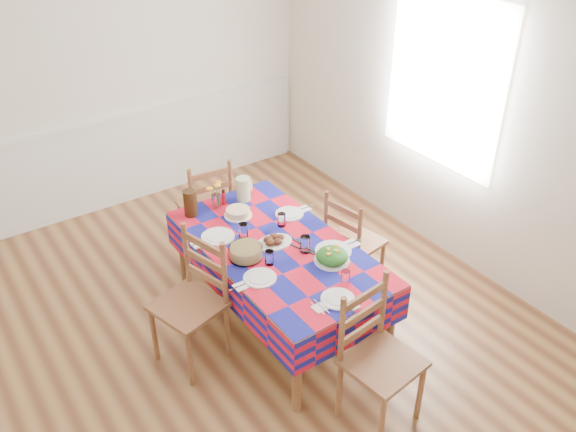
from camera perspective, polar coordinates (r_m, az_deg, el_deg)
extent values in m
cube|color=brown|center=(4.53, -5.48, -12.98)|extent=(4.50, 5.00, 0.04)
cube|color=silver|center=(5.86, -18.88, 12.30)|extent=(4.50, 0.04, 2.70)
cube|color=silver|center=(5.04, 16.94, 9.48)|extent=(0.04, 5.00, 2.70)
cube|color=white|center=(5.97, -17.98, 8.14)|extent=(4.41, 0.06, 0.04)
cube|color=white|center=(6.17, -17.33, 4.38)|extent=(4.41, 0.03, 0.90)
plane|color=white|center=(5.13, 14.35, 12.10)|extent=(0.00, 1.40, 1.40)
cylinder|color=brown|center=(3.93, 0.83, -14.61)|extent=(0.06, 0.06, 0.63)
cylinder|color=brown|center=(4.30, 9.56, -10.06)|extent=(0.06, 0.06, 0.63)
cylinder|color=brown|center=(4.99, -9.82, -3.35)|extent=(0.06, 0.06, 0.63)
cylinder|color=brown|center=(5.29, -2.18, -0.58)|extent=(0.06, 0.06, 0.63)
cube|color=brown|center=(4.37, -0.96, -3.12)|extent=(0.90, 1.70, 0.04)
cube|color=red|center=(4.36, -0.96, -2.86)|extent=(0.93, 1.74, 0.01)
cube|color=red|center=(4.25, -6.19, -6.42)|extent=(0.01, 1.74, 0.27)
cube|color=red|center=(4.67, 3.82, -2.38)|extent=(0.01, 1.74, 0.27)
cube|color=red|center=(3.91, 6.28, -10.54)|extent=(0.93, 0.01, 0.27)
cube|color=red|center=(5.06, -6.42, 0.52)|extent=(0.93, 0.01, 0.27)
cylinder|color=white|center=(3.90, 4.68, -7.73)|extent=(0.22, 0.22, 0.01)
cylinder|color=white|center=(3.89, 4.69, -7.64)|extent=(0.15, 0.15, 0.00)
cylinder|color=white|center=(3.99, 5.39, -5.75)|extent=(0.06, 0.06, 0.11)
cube|color=white|center=(3.83, 2.96, -8.57)|extent=(0.08, 0.08, 0.00)
cube|color=silver|center=(3.82, 2.76, -8.62)|extent=(0.01, 0.14, 0.00)
cube|color=silver|center=(3.83, 3.15, -8.44)|extent=(0.01, 0.16, 0.00)
cylinder|color=white|center=(4.05, -2.64, -5.81)|extent=(0.22, 0.22, 0.01)
cylinder|color=white|center=(4.05, -2.65, -5.72)|extent=(0.16, 0.16, 0.00)
cylinder|color=white|center=(4.15, -1.75, -3.92)|extent=(0.06, 0.06, 0.11)
cube|color=white|center=(4.00, -4.46, -6.58)|extent=(0.08, 0.08, 0.00)
cube|color=silver|center=(3.99, -4.66, -6.62)|extent=(0.14, 0.01, 0.00)
cube|color=silver|center=(4.00, -4.25, -6.45)|extent=(0.17, 0.01, 0.00)
cylinder|color=white|center=(4.47, -6.57, -1.93)|extent=(0.24, 0.24, 0.01)
cylinder|color=white|center=(4.47, -6.58, -1.83)|extent=(0.17, 0.17, 0.01)
cylinder|color=white|center=(4.42, -4.19, -1.39)|extent=(0.07, 0.07, 0.12)
cube|color=white|center=(4.42, -8.42, -2.64)|extent=(0.09, 0.09, 0.01)
cube|color=silver|center=(4.41, -8.63, -2.66)|extent=(0.15, 0.01, 0.00)
cube|color=silver|center=(4.42, -8.22, -2.51)|extent=(0.18, 0.01, 0.00)
cylinder|color=white|center=(4.31, 4.25, -3.27)|extent=(0.26, 0.26, 0.01)
cylinder|color=white|center=(4.30, 4.26, -3.17)|extent=(0.18, 0.18, 0.01)
cylinder|color=white|center=(4.27, 1.62, -2.65)|extent=(0.07, 0.07, 0.12)
cube|color=white|center=(4.40, 6.01, -2.56)|extent=(0.10, 0.10, 0.01)
cube|color=silver|center=(4.39, 5.82, -2.59)|extent=(0.16, 0.01, 0.00)
cube|color=silver|center=(4.41, 6.21, -2.43)|extent=(0.19, 0.01, 0.00)
cylinder|color=white|center=(4.71, 0.13, 0.20)|extent=(0.22, 0.22, 0.01)
cylinder|color=white|center=(4.70, 0.13, 0.29)|extent=(0.15, 0.15, 0.00)
cylinder|color=white|center=(4.55, -0.60, -0.35)|extent=(0.06, 0.06, 0.11)
cube|color=white|center=(4.78, 1.58, 0.70)|extent=(0.08, 0.08, 0.00)
cube|color=silver|center=(4.77, 1.42, 0.68)|extent=(0.14, 0.01, 0.00)
cube|color=silver|center=(4.79, 1.74, 0.80)|extent=(0.16, 0.01, 0.00)
ellipsoid|color=white|center=(4.38, -1.29, -2.51)|extent=(0.28, 0.20, 0.01)
ellipsoid|color=black|center=(4.39, -0.76, -2.01)|extent=(0.07, 0.06, 0.04)
ellipsoid|color=black|center=(4.40, -1.35, -1.94)|extent=(0.07, 0.06, 0.04)
ellipsoid|color=black|center=(4.37, -1.87, -2.22)|extent=(0.07, 0.06, 0.04)
ellipsoid|color=black|center=(4.33, -1.66, -2.50)|extent=(0.07, 0.06, 0.04)
ellipsoid|color=black|center=(4.34, -0.98, -2.42)|extent=(0.07, 0.06, 0.04)
cylinder|color=white|center=(4.22, 4.13, -4.17)|extent=(0.25, 0.25, 0.01)
ellipsoid|color=#104112|center=(4.19, 4.15, -3.74)|extent=(0.22, 0.22, 0.10)
cube|color=orange|center=(4.12, 3.84, -3.58)|extent=(0.03, 0.02, 0.01)
cube|color=orange|center=(4.17, 3.78, -3.10)|extent=(0.04, 0.03, 0.01)
cube|color=orange|center=(4.16, 4.57, -3.27)|extent=(0.03, 0.03, 0.01)
cube|color=orange|center=(4.21, 4.50, -2.80)|extent=(0.03, 0.04, 0.01)
cylinder|color=white|center=(4.23, -3.98, -3.39)|extent=(0.24, 0.24, 0.09)
cylinder|color=#E2C477|center=(4.23, -3.98, -3.38)|extent=(0.22, 0.22, 0.07)
cylinder|color=white|center=(4.71, -4.68, 0.07)|extent=(0.22, 0.22, 0.01)
cylinder|color=tan|center=(4.69, -4.70, 0.38)|extent=(0.18, 0.18, 0.05)
cube|color=black|center=(4.33, 1.16, -3.03)|extent=(0.10, 0.24, 0.01)
cube|color=black|center=(4.36, 1.47, -2.75)|extent=(0.05, 0.25, 0.01)
cylinder|color=white|center=(4.80, -6.74, 1.39)|extent=(0.07, 0.07, 0.12)
cylinder|color=#297627|center=(4.77, -6.98, 1.78)|extent=(0.01, 0.01, 0.17)
ellipsoid|color=orange|center=(4.71, -7.36, 2.56)|extent=(0.06, 0.06, 0.02)
cylinder|color=#297627|center=(4.79, -6.67, 1.95)|extent=(0.01, 0.01, 0.17)
ellipsoid|color=orange|center=(4.76, -6.60, 3.14)|extent=(0.06, 0.06, 0.02)
cylinder|color=#297627|center=(4.76, -6.68, 1.78)|extent=(0.01, 0.01, 0.17)
ellipsoid|color=orange|center=(4.69, -6.64, 2.87)|extent=(0.06, 0.06, 0.02)
cylinder|color=#AF0E18|center=(4.84, -6.04, 1.79)|extent=(0.03, 0.03, 0.13)
cylinder|color=#BBD798|center=(4.87, -4.20, 2.54)|extent=(0.11, 0.11, 0.19)
cylinder|color=#301B0A|center=(4.72, -9.11, 1.22)|extent=(0.10, 0.10, 0.21)
cube|color=white|center=(3.84, 6.43, -8.57)|extent=(0.06, 0.02, 0.01)
cylinder|color=brown|center=(3.83, 8.74, -18.69)|extent=(0.04, 0.04, 0.46)
cylinder|color=brown|center=(4.03, 12.27, -15.79)|extent=(0.04, 0.04, 0.46)
cylinder|color=brown|center=(3.97, 4.82, -15.93)|extent=(0.04, 0.04, 0.46)
cylinder|color=brown|center=(4.17, 8.43, -13.32)|extent=(0.04, 0.04, 0.46)
cube|color=brown|center=(3.82, 8.88, -13.43)|extent=(0.48, 0.46, 0.03)
cylinder|color=brown|center=(3.63, 5.05, -10.73)|extent=(0.04, 0.04, 0.51)
cylinder|color=brown|center=(3.85, 8.89, -8.17)|extent=(0.04, 0.04, 0.51)
cube|color=brown|center=(3.80, 6.93, -10.57)|extent=(0.37, 0.07, 0.05)
cube|color=brown|center=(3.72, 7.06, -9.07)|extent=(0.37, 0.07, 0.05)
cube|color=brown|center=(3.63, 7.20, -7.49)|extent=(0.37, 0.07, 0.05)
cylinder|color=brown|center=(5.62, -6.62, 0.19)|extent=(0.04, 0.04, 0.44)
cylinder|color=brown|center=(5.52, -9.95, -0.77)|extent=(0.04, 0.04, 0.44)
cylinder|color=brown|center=(5.36, -5.17, -1.44)|extent=(0.04, 0.04, 0.44)
cylinder|color=brown|center=(5.26, -8.64, -2.48)|extent=(0.04, 0.04, 0.44)
cube|color=brown|center=(5.31, -7.78, 1.01)|extent=(0.44, 0.42, 0.03)
cylinder|color=brown|center=(5.11, -5.38, 2.84)|extent=(0.04, 0.04, 0.49)
cylinder|color=brown|center=(5.00, -9.02, 1.84)|extent=(0.04, 0.04, 0.49)
cube|color=brown|center=(5.11, -7.11, 1.39)|extent=(0.35, 0.05, 0.05)
cube|color=brown|center=(5.04, -7.20, 2.63)|extent=(0.35, 0.05, 0.05)
cube|color=brown|center=(4.98, -7.30, 3.91)|extent=(0.35, 0.05, 0.05)
cylinder|color=brown|center=(4.40, -12.42, -10.78)|extent=(0.04, 0.04, 0.46)
cylinder|color=brown|center=(4.19, -9.16, -13.13)|extent=(0.04, 0.04, 0.46)
cylinder|color=brown|center=(4.56, -9.02, -8.60)|extent=(0.04, 0.04, 0.46)
cylinder|color=brown|center=(4.35, -5.70, -10.72)|extent=(0.04, 0.04, 0.46)
cube|color=brown|center=(4.21, -9.37, -8.31)|extent=(0.51, 0.52, 0.03)
cylinder|color=brown|center=(4.26, -9.46, -3.57)|extent=(0.04, 0.04, 0.51)
cylinder|color=brown|center=(4.04, -5.96, -5.57)|extent=(0.04, 0.04, 0.51)
cube|color=brown|center=(4.21, -7.66, -5.66)|extent=(0.12, 0.36, 0.05)
cube|color=brown|center=(4.13, -7.79, -4.20)|extent=(0.12, 0.36, 0.05)
cube|color=brown|center=(4.05, -7.93, -2.69)|extent=(0.12, 0.36, 0.05)
cylinder|color=brown|center=(5.02, 8.76, -4.50)|extent=(0.03, 0.03, 0.42)
cylinder|color=brown|center=(5.18, 5.84, -2.94)|extent=(0.03, 0.03, 0.42)
cylinder|color=brown|center=(4.82, 6.43, -6.11)|extent=(0.03, 0.03, 0.42)
cylinder|color=brown|center=(4.99, 3.47, -4.43)|extent=(0.03, 0.03, 0.42)
cube|color=brown|center=(4.87, 6.27, -2.35)|extent=(0.44, 0.45, 0.03)
cylinder|color=brown|center=(4.55, 6.69, -1.77)|extent=(0.03, 0.03, 0.47)
cylinder|color=brown|center=(4.73, 3.56, -0.16)|extent=(0.03, 0.03, 0.47)
cube|color=brown|center=(4.69, 5.04, -1.90)|extent=(0.08, 0.33, 0.05)
cube|color=brown|center=(4.62, 5.11, -0.66)|extent=(0.08, 0.33, 0.05)
cube|color=brown|center=(4.56, 5.18, 0.63)|extent=(0.08, 0.33, 0.05)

